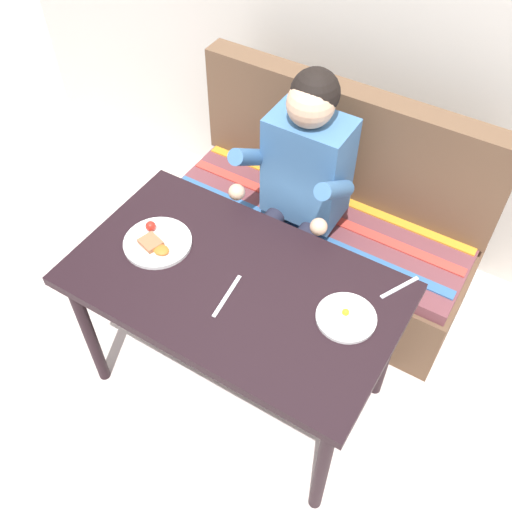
{
  "coord_description": "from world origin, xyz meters",
  "views": [
    {
      "loc": [
        0.75,
        -1.08,
        2.37
      ],
      "look_at": [
        0.0,
        0.15,
        0.72
      ],
      "focal_mm": 41.01,
      "sensor_mm": 36.0,
      "label": 1
    }
  ],
  "objects_px": {
    "table": "(235,295)",
    "couch": "(322,228)",
    "person": "(299,180)",
    "fork": "(400,287)",
    "knife": "(227,296)",
    "plate_breakfast": "(157,242)",
    "plate_eggs": "(346,317)"
  },
  "relations": [
    {
      "from": "table",
      "to": "person",
      "type": "relative_size",
      "value": 0.99
    },
    {
      "from": "person",
      "to": "plate_breakfast",
      "type": "xyz_separation_m",
      "value": [
        -0.29,
        -0.59,
        0.0
      ]
    },
    {
      "from": "couch",
      "to": "person",
      "type": "xyz_separation_m",
      "value": [
        -0.06,
        -0.17,
        0.41
      ]
    },
    {
      "from": "person",
      "to": "fork",
      "type": "relative_size",
      "value": 7.13
    },
    {
      "from": "knife",
      "to": "plate_breakfast",
      "type": "bearing_deg",
      "value": 162.95
    },
    {
      "from": "plate_eggs",
      "to": "table",
      "type": "bearing_deg",
      "value": -171.76
    },
    {
      "from": "plate_eggs",
      "to": "fork",
      "type": "relative_size",
      "value": 1.22
    },
    {
      "from": "plate_breakfast",
      "to": "knife",
      "type": "bearing_deg",
      "value": -11.29
    },
    {
      "from": "knife",
      "to": "table",
      "type": "bearing_deg",
      "value": 97.07
    },
    {
      "from": "plate_eggs",
      "to": "person",
      "type": "bearing_deg",
      "value": 131.64
    },
    {
      "from": "table",
      "to": "knife",
      "type": "relative_size",
      "value": 6.0
    },
    {
      "from": "plate_breakfast",
      "to": "plate_eggs",
      "type": "height_order",
      "value": "plate_breakfast"
    },
    {
      "from": "couch",
      "to": "knife",
      "type": "distance_m",
      "value": 0.93
    },
    {
      "from": "couch",
      "to": "table",
      "type": "bearing_deg",
      "value": -90.0
    },
    {
      "from": "plate_breakfast",
      "to": "fork",
      "type": "relative_size",
      "value": 1.53
    },
    {
      "from": "couch",
      "to": "plate_eggs",
      "type": "height_order",
      "value": "couch"
    },
    {
      "from": "couch",
      "to": "plate_breakfast",
      "type": "relative_size",
      "value": 5.55
    },
    {
      "from": "fork",
      "to": "plate_breakfast",
      "type": "bearing_deg",
      "value": -135.19
    },
    {
      "from": "table",
      "to": "fork",
      "type": "distance_m",
      "value": 0.6
    },
    {
      "from": "table",
      "to": "plate_eggs",
      "type": "xyz_separation_m",
      "value": [
        0.41,
        0.06,
        0.09
      ]
    },
    {
      "from": "table",
      "to": "fork",
      "type": "height_order",
      "value": "fork"
    },
    {
      "from": "table",
      "to": "knife",
      "type": "distance_m",
      "value": 0.11
    },
    {
      "from": "table",
      "to": "couch",
      "type": "height_order",
      "value": "couch"
    },
    {
      "from": "fork",
      "to": "couch",
      "type": "bearing_deg",
      "value": 163.92
    },
    {
      "from": "couch",
      "to": "person",
      "type": "height_order",
      "value": "person"
    },
    {
      "from": "couch",
      "to": "fork",
      "type": "bearing_deg",
      "value": -43.0
    },
    {
      "from": "plate_breakfast",
      "to": "plate_eggs",
      "type": "relative_size",
      "value": 1.25
    },
    {
      "from": "person",
      "to": "fork",
      "type": "height_order",
      "value": "person"
    },
    {
      "from": "table",
      "to": "plate_breakfast",
      "type": "xyz_separation_m",
      "value": [
        -0.35,
        0.0,
        0.09
      ]
    },
    {
      "from": "person",
      "to": "table",
      "type": "bearing_deg",
      "value": -84.52
    },
    {
      "from": "couch",
      "to": "plate_breakfast",
      "type": "height_order",
      "value": "couch"
    },
    {
      "from": "person",
      "to": "fork",
      "type": "distance_m",
      "value": 0.65
    }
  ]
}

